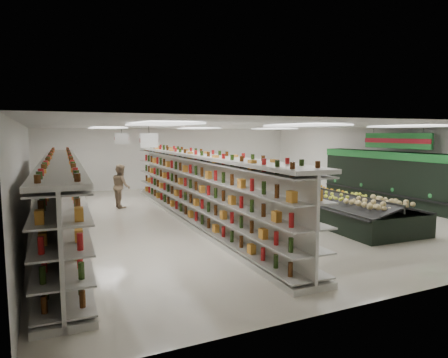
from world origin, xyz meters
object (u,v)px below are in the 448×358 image
shopper_background (121,186)px  shopper_main (256,208)px  gondola_left (62,200)px  gondola_center (196,190)px  produce_island (329,205)px  soda_endcap (193,175)px

shopper_background → shopper_main: bearing=-158.7°
gondola_left → gondola_center: gondola_center is taller
produce_island → shopper_main: 3.65m
gondola_left → gondola_center: size_ratio=0.97×
soda_endcap → shopper_main: (-1.47, -9.11, -0.03)m
produce_island → gondola_left: bearing=170.0°
soda_endcap → produce_island: bearing=-76.0°
produce_island → soda_endcap: size_ratio=4.02×
gondola_center → shopper_background: gondola_center is taller
soda_endcap → gondola_left: bearing=-134.7°
soda_endcap → shopper_main: soda_endcap is taller
gondola_left → gondola_center: 4.16m
gondola_left → shopper_background: (2.37, 3.59, -0.16)m
gondola_center → soda_endcap: (2.37, 6.67, -0.23)m
produce_island → soda_endcap: 8.36m
gondola_left → produce_island: size_ratio=1.87×
gondola_center → shopper_main: (0.90, -2.44, -0.25)m
gondola_center → shopper_main: size_ratio=8.31×
gondola_left → produce_island: 8.70m
gondola_left → shopper_main: (5.05, -2.52, -0.22)m
gondola_left → produce_island: gondola_left is taller
produce_island → soda_endcap: (-2.02, 8.10, 0.37)m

